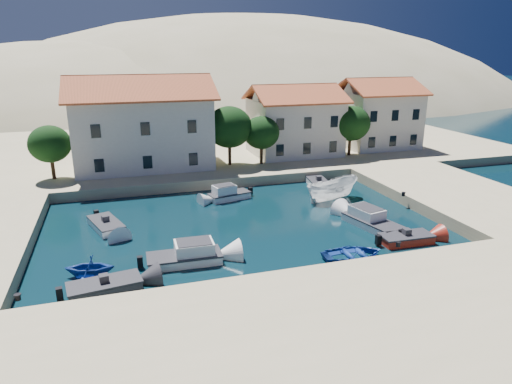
% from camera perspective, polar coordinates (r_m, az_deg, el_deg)
% --- Properties ---
extents(ground, '(400.00, 400.00, 0.00)m').
position_cam_1_polar(ground, '(27.38, 3.83, -11.42)').
color(ground, black).
rests_on(ground, ground).
extents(quay_south, '(52.00, 12.00, 1.00)m').
position_cam_1_polar(quay_south, '(22.46, 9.58, -17.21)').
color(quay_south, tan).
rests_on(quay_south, ground).
extents(quay_east, '(11.00, 20.00, 1.00)m').
position_cam_1_polar(quay_east, '(45.45, 23.89, -0.39)').
color(quay_east, tan).
rests_on(quay_east, ground).
extents(quay_north, '(80.00, 36.00, 1.00)m').
position_cam_1_polar(quay_north, '(62.60, -6.97, 5.50)').
color(quay_north, tan).
rests_on(quay_north, ground).
extents(hills, '(254.00, 176.00, 99.00)m').
position_cam_1_polar(hills, '(153.33, -5.68, 3.40)').
color(hills, tan).
rests_on(hills, ground).
extents(building_left, '(14.70, 9.45, 9.70)m').
position_cam_1_polar(building_left, '(50.94, -14.06, 8.64)').
color(building_left, beige).
rests_on(building_left, quay_north).
extents(building_mid, '(10.50, 8.40, 8.30)m').
position_cam_1_polar(building_mid, '(55.97, 4.83, 9.09)').
color(building_mid, beige).
rests_on(building_mid, quay_north).
extents(building_right, '(9.45, 8.40, 8.80)m').
position_cam_1_polar(building_right, '(62.26, 14.93, 9.63)').
color(building_right, beige).
rests_on(building_right, quay_north).
extents(trees, '(37.30, 5.30, 6.45)m').
position_cam_1_polar(trees, '(50.32, -1.66, 7.78)').
color(trees, '#382314').
rests_on(trees, quay_north).
extents(bollards, '(29.36, 9.56, 0.30)m').
position_cam_1_polar(bollards, '(31.08, 6.16, -5.51)').
color(bollards, black).
rests_on(bollards, ground).
extents(motorboat_grey_sw, '(4.27, 2.37, 1.25)m').
position_cam_1_polar(motorboat_grey_sw, '(27.81, -18.37, -11.18)').
color(motorboat_grey_sw, '#2F2F33').
rests_on(motorboat_grey_sw, ground).
extents(cabin_cruiser_south, '(4.80, 2.17, 1.60)m').
position_cam_1_polar(cabin_cruiser_south, '(29.97, -8.94, -7.93)').
color(cabin_cruiser_south, white).
rests_on(cabin_cruiser_south, ground).
extents(rowboat_south, '(4.26, 3.13, 0.86)m').
position_cam_1_polar(rowboat_south, '(31.16, 11.98, -8.05)').
color(rowboat_south, '#1B3F99').
rests_on(rowboat_south, ground).
extents(motorboat_red_se, '(3.84, 1.82, 1.25)m').
position_cam_1_polar(motorboat_red_se, '(34.38, 18.25, -5.57)').
color(motorboat_red_se, maroon).
rests_on(motorboat_red_se, ground).
extents(cabin_cruiser_east, '(3.11, 5.36, 1.60)m').
position_cam_1_polar(cabin_cruiser_east, '(36.51, 14.35, -3.57)').
color(cabin_cruiser_east, white).
rests_on(cabin_cruiser_east, ground).
extents(boat_east, '(5.91, 3.30, 2.15)m').
position_cam_1_polar(boat_east, '(42.61, 9.47, -0.92)').
color(boat_east, white).
rests_on(boat_east, ground).
extents(motorboat_white_ne, '(2.26, 3.95, 1.25)m').
position_cam_1_polar(motorboat_white_ne, '(46.54, 7.81, 1.10)').
color(motorboat_white_ne, white).
rests_on(motorboat_white_ne, ground).
extents(rowboat_west, '(3.40, 3.09, 1.54)m').
position_cam_1_polar(rowboat_west, '(29.96, -19.97, -9.85)').
color(rowboat_west, '#1B3F99').
rests_on(rowboat_west, ground).
extents(motorboat_white_west, '(2.98, 4.45, 1.25)m').
position_cam_1_polar(motorboat_white_west, '(37.00, -18.24, -3.94)').
color(motorboat_white_west, white).
rests_on(motorboat_white_west, ground).
extents(cabin_cruiser_north, '(4.07, 2.45, 1.60)m').
position_cam_1_polar(cabin_cruiser_north, '(42.05, -3.34, -0.28)').
color(cabin_cruiser_north, white).
rests_on(cabin_cruiser_north, ground).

